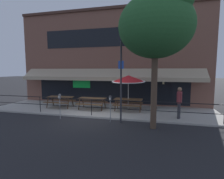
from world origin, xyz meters
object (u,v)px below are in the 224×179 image
at_px(picnic_table_left, 60,99).
at_px(patio_umbrella_right, 128,79).
at_px(picnic_table_right, 128,101).
at_px(street_sign_pole, 121,82).
at_px(picnic_table_centre, 92,100).
at_px(parking_meter_far, 110,101).
at_px(pedestrian_walking, 179,101).
at_px(street_tree_curbside, 158,22).
at_px(parking_meter_near, 60,99).

xyz_separation_m(picnic_table_left, patio_umbrella_right, (4.84, 0.16, 1.47)).
relative_size(picnic_table_right, street_sign_pole, 0.43).
relative_size(picnic_table_centre, parking_meter_far, 1.27).
height_order(patio_umbrella_right, pedestrian_walking, patio_umbrella_right).
relative_size(picnic_table_left, patio_umbrella_right, 0.76).
height_order(picnic_table_left, patio_umbrella_right, patio_umbrella_right).
bearing_deg(picnic_table_centre, street_sign_pole, -42.66).
distance_m(patio_umbrella_right, street_sign_pole, 2.41).
bearing_deg(street_tree_curbside, patio_umbrella_right, 120.65).
bearing_deg(patio_umbrella_right, picnic_table_right, 90.00).
bearing_deg(street_tree_curbside, picnic_table_left, 157.20).
relative_size(patio_umbrella_right, street_tree_curbside, 0.36).
distance_m(patio_umbrella_right, pedestrian_walking, 3.37).
bearing_deg(picnic_table_right, patio_umbrella_right, -90.00).
bearing_deg(picnic_table_left, patio_umbrella_right, 1.93).
distance_m(picnic_table_centre, parking_meter_near, 2.58).
bearing_deg(pedestrian_walking, picnic_table_left, 172.91).
distance_m(picnic_table_centre, street_sign_pole, 3.58).
bearing_deg(street_tree_curbside, picnic_table_right, 120.26).
xyz_separation_m(pedestrian_walking, parking_meter_near, (-6.42, -1.37, 0.09)).
bearing_deg(picnic_table_centre, picnic_table_left, 179.42).
relative_size(picnic_table_right, parking_meter_near, 1.27).
xyz_separation_m(picnic_table_left, parking_meter_near, (1.39, -2.34, 0.44)).
relative_size(picnic_table_left, picnic_table_centre, 1.00).
relative_size(picnic_table_left, pedestrian_walking, 1.05).
bearing_deg(parking_meter_near, picnic_table_centre, 66.03).
bearing_deg(picnic_table_centre, street_tree_curbside, -33.40).
xyz_separation_m(picnic_table_left, pedestrian_walking, (7.81, -0.97, 0.35)).
xyz_separation_m(parking_meter_near, street_sign_pole, (3.45, 0.09, 0.99)).
relative_size(picnic_table_centre, parking_meter_near, 1.27).
relative_size(picnic_table_right, patio_umbrella_right, 0.76).
height_order(picnic_table_left, street_sign_pole, street_sign_pole).
bearing_deg(pedestrian_walking, picnic_table_right, 158.34).
bearing_deg(picnic_table_left, pedestrian_walking, -7.09).
height_order(picnic_table_centre, parking_meter_far, parking_meter_far).
relative_size(picnic_table_right, parking_meter_far, 1.27).
relative_size(parking_meter_near, parking_meter_far, 1.00).
distance_m(picnic_table_centre, parking_meter_far, 2.95).
bearing_deg(picnic_table_right, picnic_table_centre, -174.50).
bearing_deg(street_sign_pole, pedestrian_walking, 23.28).
height_order(picnic_table_centre, picnic_table_right, same).
bearing_deg(picnic_table_centre, picnic_table_right, 5.50).
height_order(parking_meter_far, street_tree_curbside, street_tree_curbside).
relative_size(street_sign_pole, street_tree_curbside, 0.63).
xyz_separation_m(pedestrian_walking, parking_meter_far, (-3.53, -1.30, 0.09)).
relative_size(patio_umbrella_right, pedestrian_walking, 1.39).
relative_size(picnic_table_left, parking_meter_far, 1.27).
distance_m(picnic_table_right, parking_meter_far, 2.58).
distance_m(patio_umbrella_right, parking_meter_near, 4.39).
bearing_deg(street_sign_pole, parking_meter_far, -177.87).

